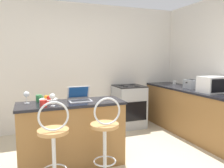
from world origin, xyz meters
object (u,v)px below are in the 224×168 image
object	(u,v)px
fruit_bowl	(49,100)
mug_green	(39,98)
mug_red	(44,104)
microwave	(214,84)
toaster	(191,84)
wine_glass_short	(26,95)
bar_stool_near	(54,149)
bar_stool_far	(105,142)
laptop	(79,97)
stove_range	(129,106)
mug_white	(175,82)
wine_glass_tall	(52,97)

from	to	relation	value
fruit_bowl	mug_green	world-z (taller)	fruit_bowl
fruit_bowl	mug_red	xyz separation A→B (m)	(-0.08, -0.23, 0.01)
microwave	toaster	world-z (taller)	microwave
wine_glass_short	bar_stool_near	bearing A→B (deg)	-68.05
bar_stool_far	toaster	size ratio (longest dim) A/B	4.28
laptop	toaster	distance (m)	2.34
stove_range	mug_red	size ratio (longest dim) A/B	8.81
wine_glass_short	mug_green	xyz separation A→B (m)	(0.16, 0.06, -0.07)
laptop	mug_green	distance (m)	0.54
toaster	mug_white	distance (m)	0.69
bar_stool_near	bar_stool_far	distance (m)	0.60
mug_green	laptop	bearing A→B (deg)	-12.46
bar_stool_far	mug_green	xyz separation A→B (m)	(-0.70, 0.71, 0.45)
bar_stool_far	stove_range	size ratio (longest dim) A/B	1.16
microwave	mug_green	distance (m)	2.86
laptop	bar_stool_far	bearing A→B (deg)	-73.98
bar_stool_far	bar_stool_near	bearing A→B (deg)	180.00
microwave	fruit_bowl	bearing A→B (deg)	177.73
bar_stool_far	mug_red	size ratio (longest dim) A/B	10.18
microwave	wine_glass_tall	bearing A→B (deg)	-177.50
microwave	stove_range	world-z (taller)	microwave
fruit_bowl	mug_red	bearing A→B (deg)	-108.24
laptop	mug_green	size ratio (longest dim) A/B	3.09
mug_green	mug_white	bearing A→B (deg)	18.54
laptop	mug_white	bearing A→B (deg)	24.55
stove_range	mug_green	bearing A→B (deg)	-149.36
wine_glass_short	mug_red	xyz separation A→B (m)	(0.19, -0.30, -0.07)
bar_stool_far	mug_white	size ratio (longest dim) A/B	11.51
mug_red	mug_white	bearing A→B (deg)	24.81
microwave	stove_range	xyz separation A→B (m)	(-0.97, 1.35, -0.59)
laptop	wine_glass_tall	xyz separation A→B (m)	(-0.39, -0.23, 0.07)
mug_white	wine_glass_short	size ratio (longest dim) A/B	0.57
wine_glass_tall	stove_range	bearing A→B (deg)	40.14
stove_range	mug_white	distance (m)	1.19
laptop	stove_range	xyz separation A→B (m)	(1.35, 1.23, -0.50)
bar_stool_near	mug_red	distance (m)	0.57
laptop	fruit_bowl	world-z (taller)	laptop
mug_white	mug_green	bearing A→B (deg)	-161.46
fruit_bowl	mug_white	bearing A→B (deg)	21.44
bar_stool_near	laptop	world-z (taller)	laptop
mug_green	wine_glass_tall	xyz separation A→B (m)	(0.14, -0.35, 0.07)
bar_stool_far	wine_glass_tall	xyz separation A→B (m)	(-0.56, 0.36, 0.52)
toaster	wine_glass_short	distance (m)	3.01
fruit_bowl	mug_green	size ratio (longest dim) A/B	2.35
mug_red	mug_green	bearing A→B (deg)	95.63
stove_range	wine_glass_short	size ratio (longest dim) A/B	5.65
wine_glass_short	wine_glass_tall	size ratio (longest dim) A/B	1.00
fruit_bowl	mug_white	xyz separation A→B (m)	(2.84, 1.12, 0.01)
bar_stool_far	wine_glass_short	xyz separation A→B (m)	(-0.86, 0.65, 0.52)
mug_white	wine_glass_short	bearing A→B (deg)	-161.38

